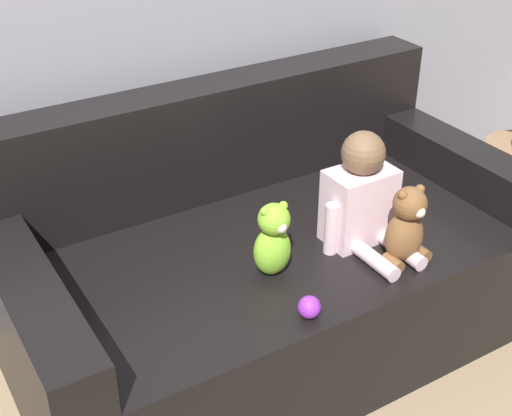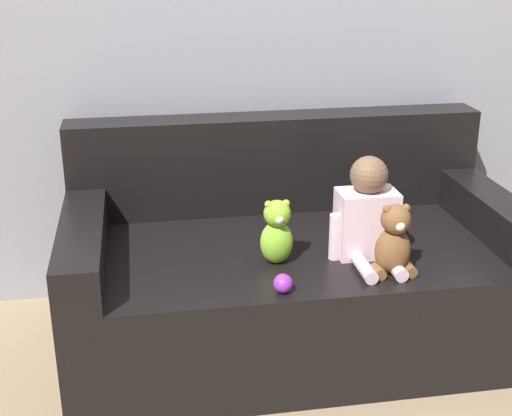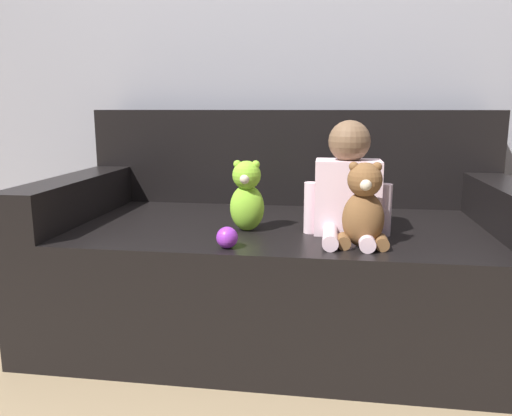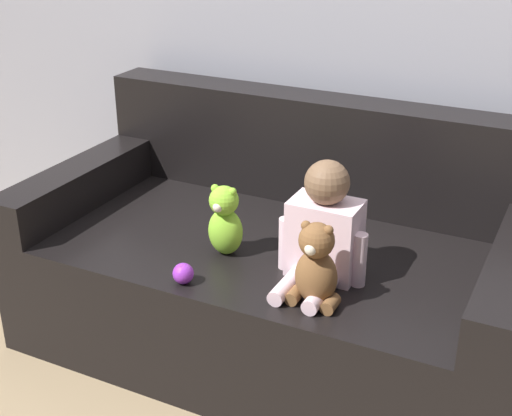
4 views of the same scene
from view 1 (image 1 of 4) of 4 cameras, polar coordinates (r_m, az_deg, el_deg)
The scene contains 6 objects.
ground_plane at distance 2.67m, azimuth 1.12°, elevation -10.29°, with size 12.00×12.00×0.00m, color #9E8460.
couch at distance 2.53m, azimuth 0.51°, elevation -4.46°, with size 1.79×0.96×0.86m.
person_baby at distance 2.33m, azimuth 8.49°, elevation 0.78°, with size 0.30×0.33×0.39m.
teddy_bear_brown at distance 2.27m, azimuth 11.92°, elevation -1.52°, with size 0.16×0.12×0.27m.
plush_toy_side at distance 2.16m, azimuth 1.36°, elevation -2.56°, with size 0.12×0.11×0.25m.
toy_ball at distance 2.05m, azimuth 4.28°, elevation -7.92°, with size 0.07×0.07×0.07m.
Camera 1 is at (-1.09, -1.69, 1.76)m, focal length 50.00 mm.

